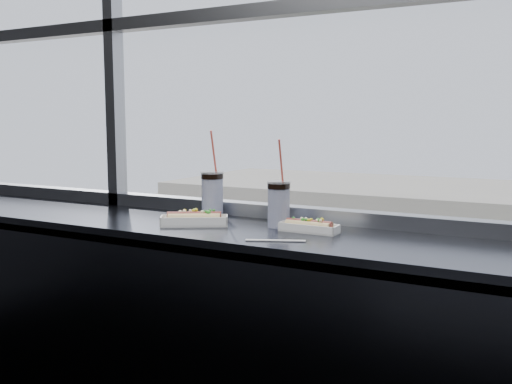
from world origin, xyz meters
The scene contains 12 objects.
wall_back_lower centered at (0.00, 1.50, 0.55)m, with size 6.00×6.00×0.00m, color black.
counter centered at (0.00, 1.23, 1.07)m, with size 6.00×0.55×0.06m, color #444752.
hotdog_tray_left centered at (-0.30, 1.18, 1.13)m, with size 0.28×0.22×0.07m.
hotdog_tray_right centered at (0.17, 1.27, 1.12)m, with size 0.23×0.08×0.06m.
soda_cup_left centered at (-0.36, 1.40, 1.21)m, with size 0.11×0.11×0.39m.
soda_cup_right centered at (0.02, 1.31, 1.20)m, with size 0.10×0.10×0.36m.
loose_straw centered at (0.13, 1.05, 1.10)m, with size 0.01×0.01×0.22m, color white.
wrapper centered at (-0.39, 1.18, 1.11)m, with size 0.09×0.06×0.02m, color silver.
car_far_a centered at (-10.93, 25.50, -9.97)m, with size 5.80×2.41×1.93m, color black.
pedestrian_b centered at (-1.58, 30.50, -9.83)m, with size 1.01×0.75×2.26m, color #66605B.
pedestrian_a centered at (-6.00, 29.51, -9.82)m, with size 1.02×0.76×2.29m, color #66605B.
tree_left centered at (-10.35, 29.50, -8.01)m, with size 2.82×2.82×4.41m.
Camera 1 is at (1.02, -0.75, 1.53)m, focal length 40.00 mm.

